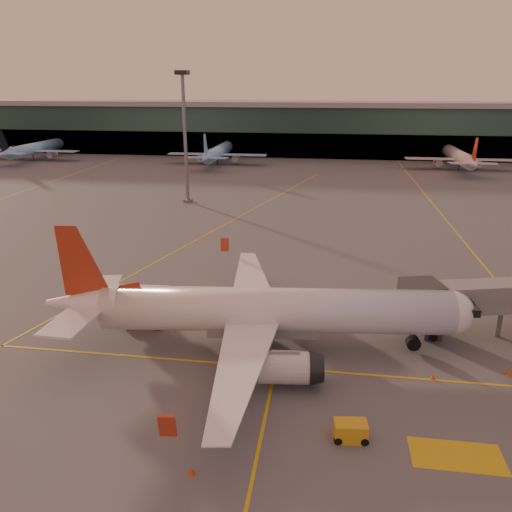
# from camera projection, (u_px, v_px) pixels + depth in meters

# --- Properties ---
(ground) EXTENTS (600.00, 600.00, 0.00)m
(ground) POSITION_uv_depth(u_px,v_px,m) (205.00, 396.00, 39.03)
(ground) COLOR #4C4F54
(ground) RESTS_ON ground
(taxi_markings) EXTENTS (100.12, 173.00, 0.01)m
(taxi_markings) POSITION_uv_depth(u_px,v_px,m) (227.00, 233.00, 81.63)
(taxi_markings) COLOR gold
(taxi_markings) RESTS_ON ground
(terminal) EXTENTS (400.00, 20.00, 17.60)m
(terminal) POSITION_uv_depth(u_px,v_px,m) (305.00, 129.00, 168.72)
(terminal) COLOR #19382D
(terminal) RESTS_ON ground
(mast_west_near) EXTENTS (2.40, 2.40, 25.60)m
(mast_west_near) POSITION_uv_depth(u_px,v_px,m) (185.00, 128.00, 98.63)
(mast_west_near) COLOR slate
(mast_west_near) RESTS_ON ground
(distant_aircraft_row) EXTENTS (290.00, 34.00, 13.00)m
(distant_aircraft_row) POSITION_uv_depth(u_px,v_px,m) (231.00, 164.00, 152.24)
(distant_aircraft_row) COLOR #8CC6EA
(distant_aircraft_row) RESTS_ON ground
(main_airplane) EXTENTS (38.53, 34.81, 11.63)m
(main_airplane) POSITION_uv_depth(u_px,v_px,m) (261.00, 312.00, 44.81)
(main_airplane) COLOR silver
(main_airplane) RESTS_ON ground
(catering_truck) EXTENTS (5.16, 2.48, 3.94)m
(catering_truck) POSITION_uv_depth(u_px,v_px,m) (143.00, 304.00, 49.96)
(catering_truck) COLOR #AB2E18
(catering_truck) RESTS_ON ground
(gpu_cart) EXTENTS (2.44, 1.62, 1.35)m
(gpu_cart) POSITION_uv_depth(u_px,v_px,m) (351.00, 431.00, 34.13)
(gpu_cart) COLOR gold
(gpu_cart) RESTS_ON ground
(cone_nose) EXTENTS (0.45, 0.45, 0.57)m
(cone_nose) POSITION_uv_depth(u_px,v_px,m) (508.00, 372.00, 41.83)
(cone_nose) COLOR red
(cone_nose) RESTS_ON ground
(cone_tail) EXTENTS (0.49, 0.49, 0.62)m
(cone_tail) POSITION_uv_depth(u_px,v_px,m) (59.00, 327.00, 49.55)
(cone_tail) COLOR red
(cone_tail) RESTS_ON ground
(cone_wing_right) EXTENTS (0.41, 0.41, 0.52)m
(cone_wing_right) POSITION_uv_depth(u_px,v_px,m) (192.00, 471.00, 31.20)
(cone_wing_right) COLOR red
(cone_wing_right) RESTS_ON ground
(cone_wing_left) EXTENTS (0.47, 0.47, 0.60)m
(cone_wing_left) POSITION_uv_depth(u_px,v_px,m) (264.00, 277.00, 62.30)
(cone_wing_left) COLOR red
(cone_wing_left) RESTS_ON ground
(cone_fwd) EXTENTS (0.37, 0.37, 0.48)m
(cone_fwd) POSITION_uv_depth(u_px,v_px,m) (433.00, 377.00, 41.25)
(cone_fwd) COLOR red
(cone_fwd) RESTS_ON ground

